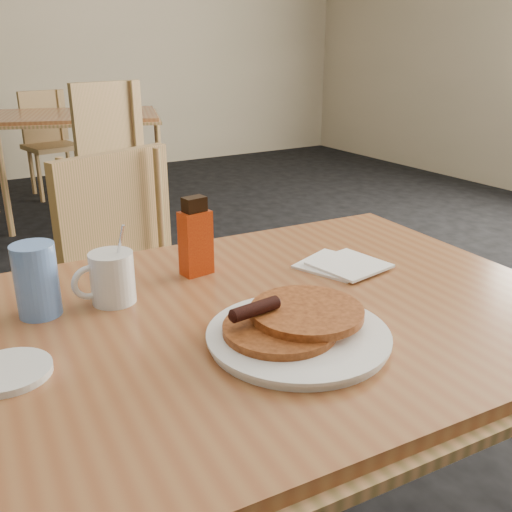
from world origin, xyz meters
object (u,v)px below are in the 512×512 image
Objects in this scene: chair_neighbor_far at (48,134)px; pancake_plate at (296,330)px; neighbor_table at (69,119)px; main_table at (241,332)px; coffee_mug at (111,277)px; blue_tumbler at (36,280)px; syrup_bottle at (196,239)px; chair_main_far at (130,277)px; chair_neighbor_near at (106,148)px.

pancake_plate is at bearing -107.62° from chair_neighbor_far.
main_table is at bearing -98.96° from neighbor_table.
neighbor_table is 3.40m from coffee_mug.
main_table is 0.40m from blue_tumbler.
coffee_mug is at bearing -7.36° from blue_tumbler.
neighbor_table is 9.20× the size of coffee_mug.
blue_tumbler reaches higher than chair_neighbor_far.
coffee_mug is 0.22m from syrup_bottle.
chair_neighbor_near reaches higher than chair_main_far.
chair_neighbor_near is at bearing 70.32° from blue_tumbler.
main_table is 0.26m from syrup_bottle.
chair_main_far is at bearing 81.78° from syrup_bottle.
chair_neighbor_near is at bearing -99.37° from chair_neighbor_far.
chair_main_far is 1.08× the size of chair_neighbor_far.
pancake_plate is at bearing -98.14° from neighbor_table.
syrup_bottle is (-0.53, -3.27, 0.12)m from neighbor_table.
blue_tumbler is (-0.88, -3.30, 0.11)m from neighbor_table.
chair_main_far reaches higher than neighbor_table.
chair_neighbor_far is 4.85× the size of syrup_bottle.
syrup_bottle is (-0.56, -2.50, 0.22)m from chair_neighbor_near.
coffee_mug is (-0.73, -4.02, 0.29)m from chair_neighbor_far.
pancake_plate reaches higher than neighbor_table.
chair_neighbor_far is at bearing 78.96° from chair_neighbor_near.
main_table is 0.93× the size of neighbor_table.
chair_neighbor_near is at bearing 54.91° from chair_main_far.
chair_main_far is 0.65m from coffee_mug.
neighbor_table is (0.55, 3.50, -0.00)m from main_table.
pancake_plate is 2.26× the size of blue_tumbler.
main_table is 4.24m from chair_neighbor_far.
neighbor_table is at bearing 81.04° from main_table.
chair_neighbor_far reaches higher than neighbor_table.
chair_neighbor_far is at bearing 80.42° from coffee_mug.
chair_neighbor_far is 0.84× the size of chair_neighbor_near.
chair_neighbor_near is 2.67m from coffee_mug.
chair_neighbor_near is (0.03, -0.77, -0.10)m from neighbor_table.
chair_main_far is 3.50m from chair_neighbor_far.
pancake_plate is (-0.52, -3.63, 0.06)m from neighbor_table.
chair_neighbor_near is 2.70m from blue_tumbler.
chair_neighbor_near is at bearing 73.87° from coffee_mug.
main_table is at bearing -31.28° from blue_tumbler.
coffee_mug reaches higher than pancake_plate.
main_table is at bearing -111.74° from chair_main_far.
chair_neighbor_far is (0.51, 3.46, -0.04)m from chair_main_far.
coffee_mug reaches higher than blue_tumbler.
blue_tumbler is at bearing -113.18° from chair_neighbor_far.
chair_neighbor_far is 4.02m from syrup_bottle.
main_table is at bearing 103.01° from pancake_plate.
chair_neighbor_far is at bearing 83.40° from pancake_plate.
chair_neighbor_far is 6.07× the size of blue_tumbler.
chair_neighbor_near is (0.55, 1.99, 0.06)m from chair_main_far.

